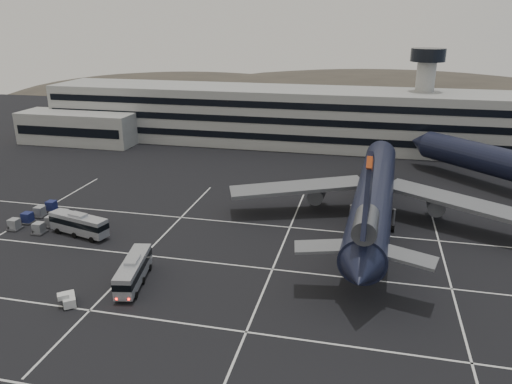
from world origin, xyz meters
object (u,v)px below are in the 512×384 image
bus_near (133,270)px  bus_far (79,223)px  trijet_main (374,194)px  uld_cluster (41,218)px  tug_a (96,232)px

bus_near → bus_far: size_ratio=0.99×
trijet_main → bus_near: bearing=-135.7°
bus_near → uld_cluster: (-23.05, 14.45, -1.05)m
trijet_main → tug_a: trijet_main is taller
bus_far → uld_cluster: bearing=85.0°
uld_cluster → trijet_main: bearing=11.6°
trijet_main → bus_far: trijet_main is taller
tug_a → uld_cluster: size_ratio=0.24×
bus_far → uld_cluster: size_ratio=0.93×
tug_a → trijet_main: bearing=35.3°
bus_far → trijet_main: bearing=-58.0°
trijet_main → bus_near: (-28.12, -24.95, -3.37)m
bus_far → uld_cluster: (-8.65, 3.04, -1.07)m
bus_near → tug_a: 16.58m
uld_cluster → bus_far: bearing=-19.4°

